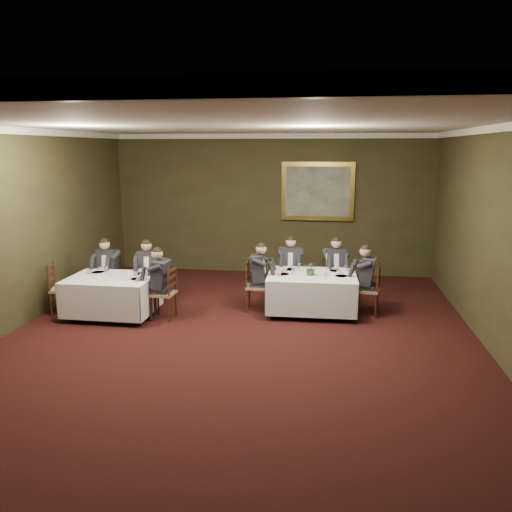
% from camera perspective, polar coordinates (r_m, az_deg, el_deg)
% --- Properties ---
extents(ground, '(10.00, 10.00, 0.00)m').
position_cam_1_polar(ground, '(8.26, -2.31, -10.16)').
color(ground, black).
rests_on(ground, ground).
extents(ceiling, '(8.00, 10.00, 0.10)m').
position_cam_1_polar(ceiling, '(7.65, -2.54, 14.86)').
color(ceiling, silver).
rests_on(ceiling, back_wall).
extents(back_wall, '(8.00, 0.10, 3.50)m').
position_cam_1_polar(back_wall, '(12.67, 1.79, 5.87)').
color(back_wall, '#2F2C17').
rests_on(back_wall, ground).
extents(front_wall, '(8.00, 0.10, 3.50)m').
position_cam_1_polar(front_wall, '(3.20, -19.72, -14.29)').
color(front_wall, '#2F2C17').
rests_on(front_wall, ground).
extents(left_wall, '(0.10, 10.00, 3.50)m').
position_cam_1_polar(left_wall, '(9.37, -27.25, 2.29)').
color(left_wall, '#2F2C17').
rests_on(left_wall, ground).
extents(right_wall, '(0.10, 10.00, 3.50)m').
position_cam_1_polar(right_wall, '(8.06, 26.78, 0.93)').
color(right_wall, '#2F2C17').
rests_on(right_wall, ground).
extents(crown_molding, '(8.00, 10.00, 0.12)m').
position_cam_1_polar(crown_molding, '(7.65, -2.53, 14.41)').
color(crown_molding, white).
rests_on(crown_molding, back_wall).
extents(table_main, '(1.74, 1.34, 0.67)m').
position_cam_1_polar(table_main, '(9.77, 6.37, -3.88)').
color(table_main, black).
rests_on(table_main, ground).
extents(table_second, '(1.62, 1.24, 0.67)m').
position_cam_1_polar(table_second, '(9.89, -16.11, -4.10)').
color(table_second, black).
rests_on(table_second, ground).
extents(chair_main_backleft, '(0.45, 0.43, 1.00)m').
position_cam_1_polar(chair_main_backleft, '(10.68, 3.94, -3.37)').
color(chair_main_backleft, olive).
rests_on(chair_main_backleft, ground).
extents(diner_main_backleft, '(0.43, 0.49, 1.35)m').
position_cam_1_polar(diner_main_backleft, '(10.61, 3.96, -2.20)').
color(diner_main_backleft, black).
rests_on(diner_main_backleft, chair_main_backleft).
extents(chair_main_backright, '(0.53, 0.51, 1.00)m').
position_cam_1_polar(chair_main_backright, '(10.67, 8.87, -3.50)').
color(chair_main_backright, olive).
rests_on(chair_main_backright, ground).
extents(diner_main_backright, '(0.50, 0.56, 1.35)m').
position_cam_1_polar(diner_main_backright, '(10.60, 8.92, -2.33)').
color(diner_main_backright, black).
rests_on(diner_main_backright, chair_main_backright).
extents(chair_main_endleft, '(0.44, 0.46, 1.00)m').
position_cam_1_polar(chair_main_endleft, '(9.89, 0.04, -4.62)').
color(chair_main_endleft, olive).
rests_on(chair_main_endleft, ground).
extents(diner_main_endleft, '(0.50, 0.43, 1.35)m').
position_cam_1_polar(diner_main_endleft, '(9.82, 0.11, -3.34)').
color(diner_main_endleft, black).
rests_on(diner_main_endleft, chair_main_endleft).
extents(chair_main_endright, '(0.49, 0.50, 1.00)m').
position_cam_1_polar(chair_main_endright, '(9.87, 12.67, -4.95)').
color(chair_main_endright, olive).
rests_on(chair_main_endright, ground).
extents(diner_main_endright, '(0.54, 0.47, 1.35)m').
position_cam_1_polar(diner_main_endright, '(9.81, 12.66, -3.67)').
color(diner_main_endright, black).
rests_on(diner_main_endright, chair_main_endright).
extents(chair_sec_backleft, '(0.49, 0.48, 1.00)m').
position_cam_1_polar(chair_sec_backleft, '(10.84, -16.34, -3.61)').
color(chair_sec_backleft, olive).
rests_on(chair_sec_backleft, ground).
extents(diner_sec_backleft, '(0.46, 0.53, 1.35)m').
position_cam_1_polar(diner_sec_backleft, '(10.77, -16.45, -2.46)').
color(diner_sec_backleft, black).
rests_on(diner_sec_backleft, chair_sec_backleft).
extents(chair_sec_backright, '(0.48, 0.47, 1.00)m').
position_cam_1_polar(chair_sec_backright, '(10.51, -12.07, -3.87)').
color(chair_sec_backright, olive).
rests_on(chair_sec_backright, ground).
extents(diner_sec_backright, '(0.45, 0.52, 1.35)m').
position_cam_1_polar(diner_sec_backright, '(10.44, -12.14, -2.68)').
color(diner_sec_backright, black).
rests_on(diner_sec_backright, chair_sec_backright).
extents(chair_sec_endright, '(0.44, 0.46, 1.00)m').
position_cam_1_polar(chair_sec_endright, '(9.57, -10.47, -5.40)').
color(chair_sec_endright, olive).
rests_on(chair_sec_endright, ground).
extents(diner_sec_endright, '(0.50, 0.44, 1.35)m').
position_cam_1_polar(diner_sec_endright, '(9.51, -10.59, -4.08)').
color(diner_sec_endright, black).
rests_on(diner_sec_endright, chair_sec_endright).
extents(chair_sec_endleft, '(0.52, 0.53, 1.00)m').
position_cam_1_polar(chair_sec_endleft, '(10.39, -21.20, -4.62)').
color(chair_sec_endleft, olive).
rests_on(chair_sec_endleft, ground).
extents(centerpiece, '(0.28, 0.24, 0.30)m').
position_cam_1_polar(centerpiece, '(9.58, 6.33, -1.34)').
color(centerpiece, '#2D5926').
rests_on(centerpiece, table_main).
extents(candlestick, '(0.07, 0.07, 0.45)m').
position_cam_1_polar(candlestick, '(9.59, 8.03, -1.28)').
color(candlestick, '#BB8839').
rests_on(candlestick, table_main).
extents(place_setting_table_main, '(0.33, 0.31, 0.14)m').
position_cam_1_polar(place_setting_table_main, '(10.07, 4.14, -1.32)').
color(place_setting_table_main, white).
rests_on(place_setting_table_main, table_main).
extents(place_setting_table_second, '(0.33, 0.31, 0.14)m').
position_cam_1_polar(place_setting_table_second, '(10.28, -17.32, -1.56)').
color(place_setting_table_second, white).
rests_on(place_setting_table_second, table_second).
extents(painting, '(1.79, 0.09, 1.44)m').
position_cam_1_polar(painting, '(12.49, 7.06, 7.33)').
color(painting, gold).
rests_on(painting, back_wall).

